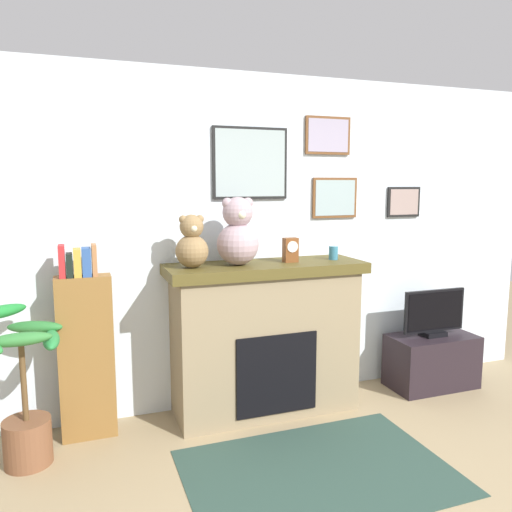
% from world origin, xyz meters
% --- Properties ---
extents(back_wall, '(5.20, 0.15, 2.60)m').
position_xyz_m(back_wall, '(0.00, 2.00, 1.31)').
color(back_wall, silver).
rests_on(back_wall, ground_plane).
extents(fireplace, '(1.51, 0.54, 1.17)m').
position_xyz_m(fireplace, '(-0.08, 1.70, 0.59)').
color(fireplace, '#887758').
rests_on(fireplace, ground_plane).
extents(bookshelf, '(0.37, 0.16, 1.36)m').
position_xyz_m(bookshelf, '(-1.39, 1.74, 0.62)').
color(bookshelf, brown).
rests_on(bookshelf, ground_plane).
extents(potted_plant, '(0.57, 0.61, 1.00)m').
position_xyz_m(potted_plant, '(-1.77, 1.50, 0.41)').
color(potted_plant, brown).
rests_on(potted_plant, ground_plane).
extents(tv_stand, '(0.75, 0.40, 0.46)m').
position_xyz_m(tv_stand, '(1.45, 1.64, 0.23)').
color(tv_stand, black).
rests_on(tv_stand, ground_plane).
extents(television, '(0.59, 0.14, 0.41)m').
position_xyz_m(television, '(1.45, 1.64, 0.65)').
color(television, black).
rests_on(television, tv_stand).
extents(area_rug, '(1.62, 1.10, 0.01)m').
position_xyz_m(area_rug, '(-0.08, 0.78, 0.00)').
color(area_rug, '#2A4239').
rests_on(area_rug, ground_plane).
extents(candle_jar, '(0.07, 0.07, 0.11)m').
position_xyz_m(candle_jar, '(0.48, 1.68, 1.22)').
color(candle_jar, teal).
rests_on(candle_jar, fireplace).
extents(mantel_clock, '(0.11, 0.08, 0.18)m').
position_xyz_m(mantel_clock, '(0.11, 1.68, 1.26)').
color(mantel_clock, brown).
rests_on(mantel_clock, fireplace).
extents(teddy_bear_grey, '(0.23, 0.23, 0.38)m').
position_xyz_m(teddy_bear_grey, '(-0.65, 1.68, 1.34)').
color(teddy_bear_grey, olive).
rests_on(teddy_bear_grey, fireplace).
extents(teddy_bear_tan, '(0.31, 0.31, 0.50)m').
position_xyz_m(teddy_bear_tan, '(-0.31, 1.68, 1.39)').
color(teddy_bear_tan, '#A58C94').
rests_on(teddy_bear_tan, fireplace).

